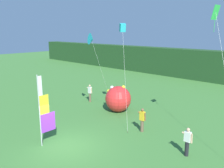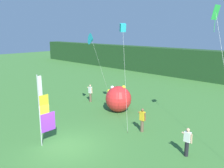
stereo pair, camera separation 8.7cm
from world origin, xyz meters
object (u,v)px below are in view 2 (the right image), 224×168
object	(u,v)px
person_mid_field	(90,93)
person_far_left	(187,141)
inflatable_balloon	(118,99)
kite_green_diamond_2	(217,21)
person_near_banner	(142,119)
kite_cyan_box_1	(123,28)
kite_cyan_delta_0	(92,39)
banner_flag	(44,112)

from	to	relation	value
person_mid_field	person_far_left	world-z (taller)	person_mid_field
inflatable_balloon	kite_green_diamond_2	size ratio (longest dim) A/B	0.28
person_near_banner	kite_cyan_box_1	size ratio (longest dim) A/B	0.23
person_near_banner	kite_cyan_delta_0	world-z (taller)	kite_cyan_delta_0
person_mid_field	inflatable_balloon	bearing A→B (deg)	-2.13
person_mid_field	kite_cyan_box_1	bearing A→B (deg)	-9.92
banner_flag	kite_cyan_box_1	distance (m)	8.31
person_near_banner	inflatable_balloon	bearing A→B (deg)	154.07
person_near_banner	kite_cyan_delta_0	bearing A→B (deg)	-176.55
inflatable_balloon	kite_cyan_box_1	xyz separation A→B (m)	(1.04, -0.71, 5.83)
inflatable_balloon	kite_cyan_box_1	bearing A→B (deg)	-34.10
person_near_banner	person_mid_field	world-z (taller)	person_mid_field
kite_cyan_box_1	kite_green_diamond_2	size ratio (longest dim) A/B	0.89
banner_flag	person_near_banner	world-z (taller)	banner_flag
person_far_left	inflatable_balloon	distance (m)	8.15
person_far_left	kite_green_diamond_2	size ratio (longest dim) A/B	0.20
person_mid_field	kite_green_diamond_2	size ratio (longest dim) A/B	0.21
person_far_left	kite_green_diamond_2	world-z (taller)	kite_green_diamond_2
person_near_banner	inflatable_balloon	size ratio (longest dim) A/B	0.74
inflatable_balloon	kite_cyan_box_1	world-z (taller)	kite_cyan_box_1
inflatable_balloon	kite_cyan_delta_0	bearing A→B (deg)	-109.13
kite_cyan_delta_0	person_far_left	bearing A→B (deg)	-3.97
kite_cyan_box_1	kite_cyan_delta_0	bearing A→B (deg)	-140.25
kite_green_diamond_2	person_far_left	bearing A→B (deg)	-89.08
banner_flag	inflatable_balloon	size ratio (longest dim) A/B	1.93
kite_cyan_box_1	kite_green_diamond_2	world-z (taller)	kite_green_diamond_2
banner_flag	kite_cyan_delta_0	bearing A→B (deg)	107.06
person_near_banner	kite_cyan_box_1	xyz separation A→B (m)	(-2.92, 1.22, 6.05)
kite_cyan_delta_0	inflatable_balloon	bearing A→B (deg)	70.87
person_far_left	kite_cyan_delta_0	distance (m)	9.94
person_far_left	kite_cyan_box_1	distance (m)	9.21
person_far_left	kite_cyan_box_1	xyz separation A→B (m)	(-6.61, 2.09, 6.07)
person_near_banner	kite_cyan_box_1	world-z (taller)	kite_cyan_box_1
kite_cyan_box_1	person_far_left	bearing A→B (deg)	-17.56
person_near_banner	kite_green_diamond_2	size ratio (longest dim) A/B	0.20
person_mid_field	person_far_left	bearing A→B (deg)	-14.39
person_mid_field	kite_cyan_box_1	xyz separation A→B (m)	(4.85, -0.85, 6.03)
kite_cyan_delta_0	kite_cyan_box_1	distance (m)	2.49
person_near_banner	person_mid_field	distance (m)	8.05
person_near_banner	person_mid_field	xyz separation A→B (m)	(-7.78, 2.07, 0.03)
banner_flag	inflatable_balloon	world-z (taller)	banner_flag
person_far_left	kite_cyan_delta_0	size ratio (longest dim) A/B	0.25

